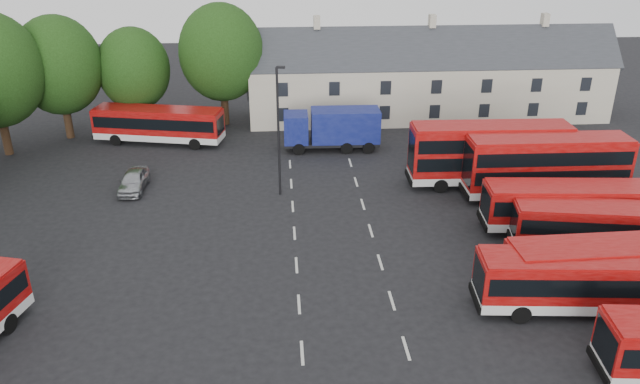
{
  "coord_description": "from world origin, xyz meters",
  "views": [
    {
      "loc": [
        -0.76,
        -29.74,
        19.24
      ],
      "look_at": [
        1.77,
        7.51,
        2.2
      ],
      "focal_mm": 35.0,
      "sensor_mm": 36.0,
      "label": 1
    }
  ],
  "objects_px": {
    "box_truck": "(333,127)",
    "silver_car": "(134,181)",
    "lamppost": "(279,129)",
    "bus_dd_south": "(547,164)"
  },
  "relations": [
    {
      "from": "bus_dd_south",
      "to": "box_truck",
      "type": "bearing_deg",
      "value": 142.9
    },
    {
      "from": "box_truck",
      "to": "silver_car",
      "type": "xyz_separation_m",
      "value": [
        -15.59,
        -7.56,
        -1.27
      ]
    },
    {
      "from": "bus_dd_south",
      "to": "silver_car",
      "type": "relative_size",
      "value": 2.62
    },
    {
      "from": "bus_dd_south",
      "to": "lamppost",
      "type": "xyz_separation_m",
      "value": [
        -18.95,
        1.94,
        2.42
      ]
    },
    {
      "from": "bus_dd_south",
      "to": "box_truck",
      "type": "height_order",
      "value": "bus_dd_south"
    },
    {
      "from": "lamppost",
      "to": "box_truck",
      "type": "bearing_deg",
      "value": 62.87
    },
    {
      "from": "box_truck",
      "to": "silver_car",
      "type": "bearing_deg",
      "value": -153.22
    },
    {
      "from": "box_truck",
      "to": "silver_car",
      "type": "height_order",
      "value": "box_truck"
    },
    {
      "from": "box_truck",
      "to": "lamppost",
      "type": "bearing_deg",
      "value": -116.23
    },
    {
      "from": "box_truck",
      "to": "lamppost",
      "type": "distance_m",
      "value": 10.71
    }
  ]
}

